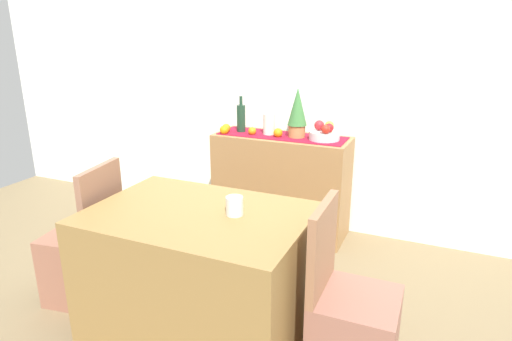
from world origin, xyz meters
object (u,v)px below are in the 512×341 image
sideboard_console (281,185)px  chair_by_corner (351,329)px  coffee_cup (234,206)px  wine_bottle (241,118)px  potted_plant (297,112)px  dining_table (200,273)px  fruit_bowl (324,136)px  ceramic_vase (269,124)px  chair_near_window (86,259)px

sideboard_console → chair_by_corner: (0.90, -1.42, -0.15)m
chair_by_corner → coffee_cup: bearing=175.9°
wine_bottle → potted_plant: bearing=0.0°
potted_plant → chair_by_corner: 1.80m
dining_table → fruit_bowl: bearing=78.3°
ceramic_vase → dining_table: size_ratio=0.15×
dining_table → coffee_cup: size_ratio=11.73×
ceramic_vase → chair_near_window: 1.71m
sideboard_console → ceramic_vase: bearing=180.0°
chair_near_window → chair_by_corner: 1.69m
potted_plant → chair_by_corner: (0.78, -1.42, -0.78)m
dining_table → wine_bottle: bearing=106.4°
coffee_cup → wine_bottle: bearing=114.1°
potted_plant → dining_table: bearing=-92.8°
fruit_bowl → sideboard_console: bearing=180.0°
chair_near_window → sideboard_console: bearing=60.9°
wine_bottle → ceramic_vase: 0.25m
wine_bottle → chair_by_corner: (1.27, -1.42, -0.69)m
coffee_cup → chair_by_corner: chair_by_corner is taller
wine_bottle → ceramic_vase: bearing=0.0°
fruit_bowl → chair_near_window: fruit_bowl is taller
coffee_cup → chair_by_corner: 0.84m
sideboard_console → fruit_bowl: 0.58m
ceramic_vase → chair_by_corner: 1.87m
potted_plant → fruit_bowl: bearing=-0.0°
ceramic_vase → coffee_cup: size_ratio=1.78×
chair_by_corner → chair_near_window: bearing=179.9°
sideboard_console → wine_bottle: wine_bottle is taller
chair_near_window → chair_by_corner: size_ratio=1.00×
sideboard_console → potted_plant: 0.64m
potted_plant → ceramic_vase: bearing=-180.0°
potted_plant → coffee_cup: (0.13, -1.38, -0.26)m
sideboard_console → chair_by_corner: size_ratio=1.23×
fruit_bowl → chair_near_window: 1.92m
sideboard_console → potted_plant: bearing=0.0°
sideboard_console → dining_table: (0.06, -1.42, -0.05)m
potted_plant → chair_near_window: bearing=-122.8°
fruit_bowl → potted_plant: potted_plant is taller
wine_bottle → chair_near_window: size_ratio=0.34×
fruit_bowl → chair_near_window: size_ratio=0.26×
ceramic_vase → dining_table: (0.17, -1.42, -0.56)m
chair_near_window → potted_plant: bearing=57.2°
coffee_cup → sideboard_console: bearing=100.3°
dining_table → sideboard_console: bearing=92.2°
ceramic_vase → coffee_cup: (0.36, -1.38, -0.14)m
fruit_bowl → ceramic_vase: bearing=180.0°
sideboard_console → chair_near_window: 1.63m
fruit_bowl → ceramic_vase: size_ratio=1.35×
ceramic_vase → chair_near_window: size_ratio=0.20×
ceramic_vase → dining_table: ceramic_vase is taller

